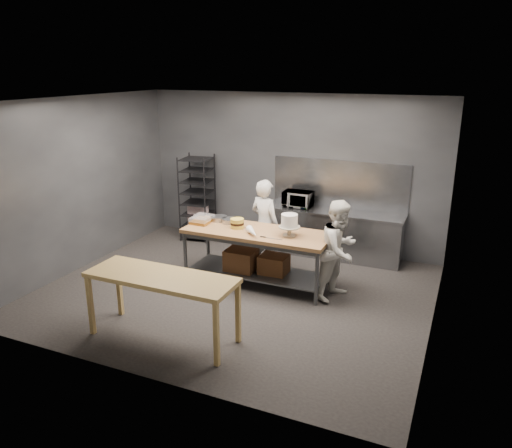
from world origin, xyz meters
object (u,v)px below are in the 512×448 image
(speed_rack, at_px, (198,198))
(frosted_cake_stand, at_px, (289,222))
(near_counter, at_px, (161,282))
(microwave, at_px, (298,199))
(chef_behind, at_px, (265,225))
(chef_right, at_px, (340,250))
(work_table, at_px, (256,251))
(layer_cake, at_px, (237,223))

(speed_rack, xyz_separation_m, frosted_cake_stand, (2.62, -1.67, 0.29))
(near_counter, height_order, microwave, microwave)
(chef_behind, distance_m, chef_right, 1.64)
(work_table, height_order, microwave, microwave)
(work_table, distance_m, speed_rack, 2.63)
(chef_behind, bearing_deg, microwave, -85.72)
(near_counter, height_order, chef_right, chef_right)
(chef_behind, bearing_deg, chef_right, 174.51)
(chef_right, bearing_deg, chef_behind, 85.78)
(near_counter, relative_size, speed_rack, 1.14)
(chef_right, xyz_separation_m, microwave, (-1.26, 1.69, 0.27))
(speed_rack, relative_size, frosted_cake_stand, 4.93)
(chef_behind, xyz_separation_m, chef_right, (1.51, -0.65, -0.03))
(microwave, xyz_separation_m, frosted_cake_stand, (0.46, -1.75, 0.10))
(work_table, distance_m, chef_right, 1.40)
(layer_cake, bearing_deg, near_counter, -91.91)
(speed_rack, bearing_deg, near_counter, -66.52)
(chef_right, bearing_deg, layer_cake, 109.77)
(chef_right, height_order, layer_cake, chef_right)
(near_counter, height_order, frosted_cake_stand, frosted_cake_stand)
(work_table, relative_size, microwave, 4.43)
(work_table, height_order, chef_right, chef_right)
(chef_right, distance_m, microwave, 2.12)
(chef_right, distance_m, frosted_cake_stand, 0.88)
(layer_cake, bearing_deg, frosted_cake_stand, -2.26)
(microwave, bearing_deg, frosted_cake_stand, -75.19)
(work_table, xyz_separation_m, chef_behind, (-0.13, 0.68, 0.24))
(near_counter, height_order, speed_rack, speed_rack)
(work_table, height_order, layer_cake, layer_cake)
(frosted_cake_stand, bearing_deg, layer_cake, 177.74)
(speed_rack, height_order, layer_cake, speed_rack)
(near_counter, xyz_separation_m, frosted_cake_stand, (0.99, 2.08, 0.33))
(speed_rack, height_order, frosted_cake_stand, speed_rack)
(work_table, relative_size, chef_right, 1.53)
(work_table, distance_m, chef_behind, 0.73)
(chef_behind, relative_size, microwave, 2.99)
(work_table, relative_size, frosted_cake_stand, 6.76)
(frosted_cake_stand, bearing_deg, near_counter, -115.56)
(speed_rack, xyz_separation_m, chef_right, (3.42, -1.61, -0.07))
(near_counter, bearing_deg, chef_right, 50.00)
(near_counter, bearing_deg, speed_rack, 113.48)
(chef_behind, bearing_deg, layer_cake, 89.97)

